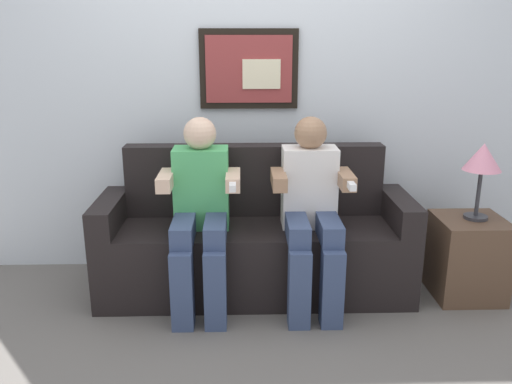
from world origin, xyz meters
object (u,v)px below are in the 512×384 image
(couch, at_px, (255,244))
(side_table_right, at_px, (467,257))
(person_on_right, at_px, (311,207))
(person_on_left, at_px, (201,208))
(table_lamp, at_px, (483,160))

(couch, distance_m, side_table_right, 1.31)
(person_on_right, distance_m, side_table_right, 1.04)
(person_on_left, height_order, table_lamp, person_on_left)
(couch, bearing_deg, person_on_right, -27.51)
(person_on_left, distance_m, person_on_right, 0.64)
(couch, distance_m, person_on_left, 0.46)
(couch, bearing_deg, side_table_right, -4.66)
(table_lamp, bearing_deg, person_on_right, -176.22)
(couch, height_order, person_on_right, person_on_right)
(person_on_right, bearing_deg, person_on_left, 180.00)
(side_table_right, distance_m, table_lamp, 0.61)
(person_on_left, relative_size, table_lamp, 2.41)
(side_table_right, relative_size, table_lamp, 1.09)
(side_table_right, height_order, table_lamp, table_lamp)
(couch, relative_size, person_on_right, 1.71)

